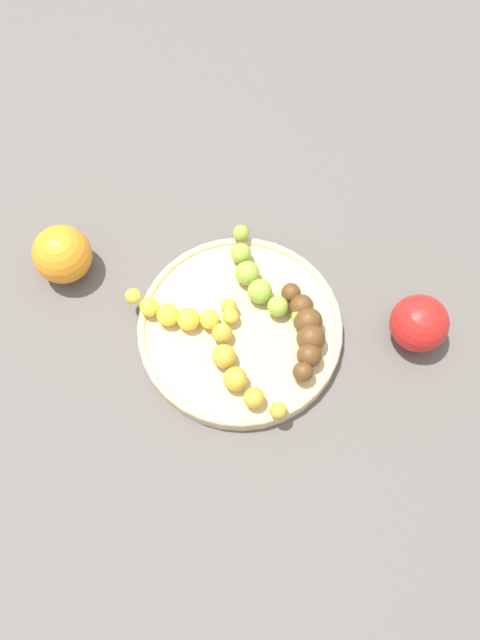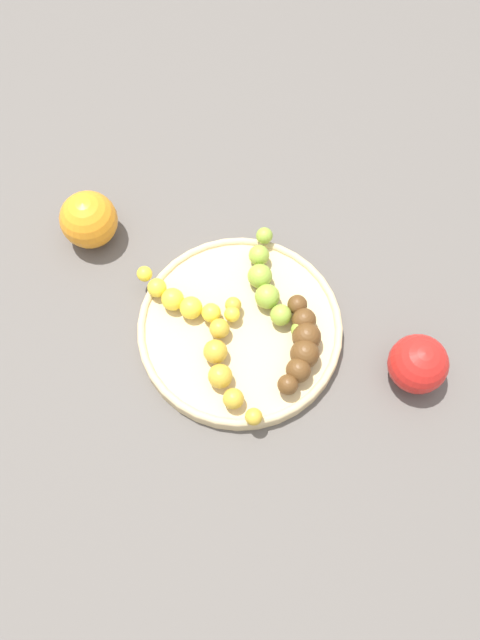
{
  "view_description": "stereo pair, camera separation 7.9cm",
  "coord_description": "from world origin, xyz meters",
  "px_view_note": "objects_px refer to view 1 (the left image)",
  "views": [
    {
      "loc": [
        0.19,
        0.27,
        0.76
      ],
      "look_at": [
        0.0,
        0.0,
        0.04
      ],
      "focal_mm": 36.44,
      "sensor_mm": 36.0,
      "label": 1
    },
    {
      "loc": [
        0.12,
        0.3,
        0.76
      ],
      "look_at": [
        0.0,
        0.0,
        0.04
      ],
      "focal_mm": 36.44,
      "sensor_mm": 36.0,
      "label": 2
    }
  ],
  "objects_px": {
    "fruit_bowl": "(240,328)",
    "apple_red": "(419,323)",
    "banana_green": "(258,280)",
    "banana_spotted": "(236,365)",
    "orange_fruit": "(62,254)",
    "banana_yellow": "(179,314)",
    "banana_overripe": "(306,330)"
  },
  "relations": [
    {
      "from": "fruit_bowl",
      "to": "orange_fruit",
      "type": "bearing_deg",
      "value": -56.93
    },
    {
      "from": "banana_spotted",
      "to": "orange_fruit",
      "type": "bearing_deg",
      "value": -58.91
    },
    {
      "from": "fruit_bowl",
      "to": "banana_overripe",
      "type": "distance_m",
      "value": 0.09
    },
    {
      "from": "banana_spotted",
      "to": "apple_red",
      "type": "distance_m",
      "value": 0.23
    },
    {
      "from": "banana_yellow",
      "to": "banana_spotted",
      "type": "distance_m",
      "value": 0.1
    },
    {
      "from": "fruit_bowl",
      "to": "banana_overripe",
      "type": "xyz_separation_m",
      "value": [
        -0.06,
        0.06,
        0.02
      ]
    },
    {
      "from": "banana_yellow",
      "to": "orange_fruit",
      "type": "bearing_deg",
      "value": -105.39
    },
    {
      "from": "fruit_bowl",
      "to": "banana_spotted",
      "type": "relative_size",
      "value": 1.58
    },
    {
      "from": "banana_yellow",
      "to": "apple_red",
      "type": "height_order",
      "value": "apple_red"
    },
    {
      "from": "apple_red",
      "to": "orange_fruit",
      "type": "relative_size",
      "value": 0.95
    },
    {
      "from": "apple_red",
      "to": "banana_overripe",
      "type": "bearing_deg",
      "value": -30.91
    },
    {
      "from": "fruit_bowl",
      "to": "banana_overripe",
      "type": "relative_size",
      "value": 2.21
    },
    {
      "from": "apple_red",
      "to": "orange_fruit",
      "type": "distance_m",
      "value": 0.46
    },
    {
      "from": "banana_overripe",
      "to": "orange_fruit",
      "type": "distance_m",
      "value": 0.33
    },
    {
      "from": "apple_red",
      "to": "banana_green",
      "type": "bearing_deg",
      "value": -52.13
    },
    {
      "from": "banana_spotted",
      "to": "orange_fruit",
      "type": "relative_size",
      "value": 2.14
    },
    {
      "from": "fruit_bowl",
      "to": "orange_fruit",
      "type": "relative_size",
      "value": 3.39
    },
    {
      "from": "banana_green",
      "to": "apple_red",
      "type": "height_order",
      "value": "apple_red"
    },
    {
      "from": "orange_fruit",
      "to": "fruit_bowl",
      "type": "bearing_deg",
      "value": 123.07
    },
    {
      "from": "fruit_bowl",
      "to": "apple_red",
      "type": "relative_size",
      "value": 3.58
    },
    {
      "from": "fruit_bowl",
      "to": "orange_fruit",
      "type": "height_order",
      "value": "orange_fruit"
    },
    {
      "from": "orange_fruit",
      "to": "banana_green",
      "type": "bearing_deg",
      "value": 137.15
    },
    {
      "from": "banana_green",
      "to": "banana_yellow",
      "type": "height_order",
      "value": "banana_green"
    },
    {
      "from": "banana_yellow",
      "to": "orange_fruit",
      "type": "xyz_separation_m",
      "value": [
        0.08,
        -0.15,
        0.0
      ]
    },
    {
      "from": "banana_yellow",
      "to": "apple_red",
      "type": "relative_size",
      "value": 1.56
    },
    {
      "from": "banana_green",
      "to": "banana_yellow",
      "type": "relative_size",
      "value": 1.44
    },
    {
      "from": "fruit_bowl",
      "to": "banana_green",
      "type": "distance_m",
      "value": 0.07
    },
    {
      "from": "banana_yellow",
      "to": "apple_red",
      "type": "xyz_separation_m",
      "value": [
        -0.23,
        0.18,
        0.0
      ]
    },
    {
      "from": "banana_green",
      "to": "apple_red",
      "type": "xyz_separation_m",
      "value": [
        -0.13,
        0.16,
        0.0
      ]
    },
    {
      "from": "banana_green",
      "to": "orange_fruit",
      "type": "xyz_separation_m",
      "value": [
        0.19,
        -0.17,
        0.0
      ]
    },
    {
      "from": "banana_yellow",
      "to": "orange_fruit",
      "type": "height_order",
      "value": "orange_fruit"
    },
    {
      "from": "banana_green",
      "to": "banana_overripe",
      "type": "height_order",
      "value": "banana_overripe"
    }
  ]
}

